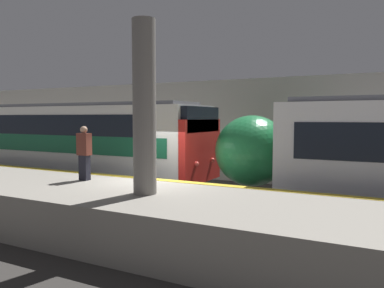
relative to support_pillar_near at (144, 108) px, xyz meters
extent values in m
plane|color=#33302D|center=(-0.91, 1.99, -3.20)|extent=(120.00, 120.00, 0.00)
cube|color=gray|center=(-0.91, 0.14, -2.63)|extent=(40.00, 3.70, 1.15)
cube|color=gold|center=(-0.91, 1.84, -2.05)|extent=(40.00, 0.30, 0.01)
cube|color=#9E998E|center=(-0.91, 8.98, -0.84)|extent=(50.00, 0.15, 4.71)
cylinder|color=slate|center=(0.00, 0.00, 0.00)|extent=(0.55, 0.55, 4.11)
ellipsoid|color=#238447|center=(1.13, 4.67, -1.35)|extent=(2.42, 2.71, 2.37)
sphere|color=#F2EFCC|center=(0.18, 4.67, -1.77)|extent=(0.20, 0.20, 0.20)
cube|color=black|center=(-11.18, 4.67, -2.91)|extent=(18.95, 2.41, 0.58)
cube|color=silver|center=(-11.18, 4.67, -1.21)|extent=(20.60, 2.94, 2.82)
cube|color=red|center=(-0.76, 4.67, -1.43)|extent=(0.25, 2.89, 2.26)
cube|color=black|center=(-0.76, 4.67, -0.30)|extent=(0.25, 2.59, 0.90)
sphere|color=#EA4C42|center=(-0.61, 4.00, -1.83)|extent=(0.18, 0.18, 0.18)
sphere|color=#EA4C42|center=(-0.61, 5.33, -1.83)|extent=(0.18, 0.18, 0.18)
cube|color=#4C4C51|center=(-11.18, 4.67, 0.28)|extent=(19.77, 2.12, 0.14)
cube|color=black|center=(-2.65, 0.80, -1.69)|extent=(0.28, 0.20, 0.73)
cube|color=brown|center=(-2.65, 0.80, -1.00)|extent=(0.38, 0.24, 0.64)
sphere|color=tan|center=(-2.65, 0.80, -0.58)|extent=(0.21, 0.21, 0.21)
camera|label=1|loc=(5.03, -7.36, -0.23)|focal=35.00mm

